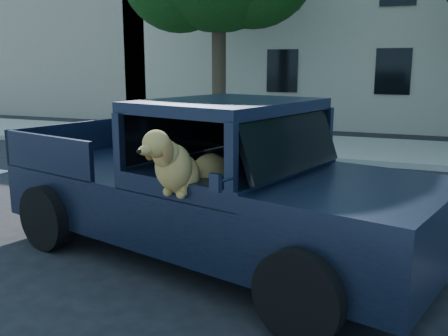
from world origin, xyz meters
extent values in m
plane|color=black|center=(0.00, 0.00, 0.00)|extent=(120.00, 120.00, 0.00)
cube|color=gray|center=(0.00, 9.20, 0.07)|extent=(60.00, 4.00, 0.15)
cylinder|color=#332619|center=(-4.00, 9.60, 2.20)|extent=(0.44, 0.44, 4.40)
cube|color=tan|center=(-15.00, 16.50, 4.00)|extent=(12.00, 6.00, 8.00)
cube|color=black|center=(-0.34, 0.43, 0.69)|extent=(6.06, 3.59, 0.72)
cube|color=black|center=(1.62, -0.09, 1.14)|extent=(2.15, 2.54, 0.18)
cube|color=black|center=(-0.07, 0.36, 1.97)|extent=(2.18, 2.47, 0.13)
cube|color=black|center=(0.78, 0.13, 1.59)|extent=(0.76, 1.89, 0.62)
cube|color=black|center=(0.01, -0.17, 0.90)|extent=(0.74, 0.74, 0.42)
cube|color=black|center=(0.42, -1.18, 1.40)|extent=(0.12, 0.08, 0.18)
camera|label=1|loc=(2.12, -5.22, 2.45)|focal=40.00mm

